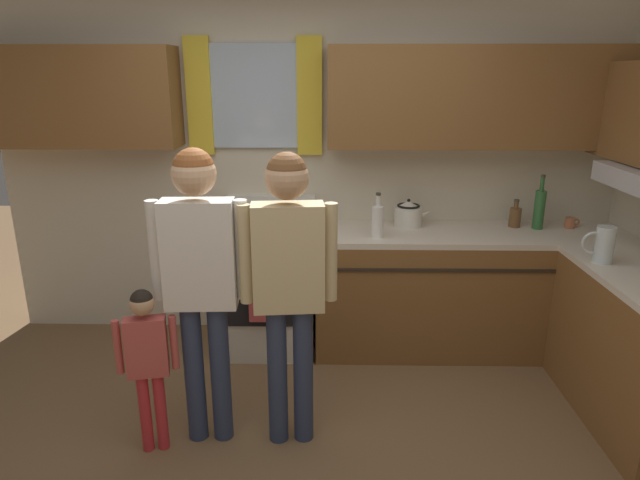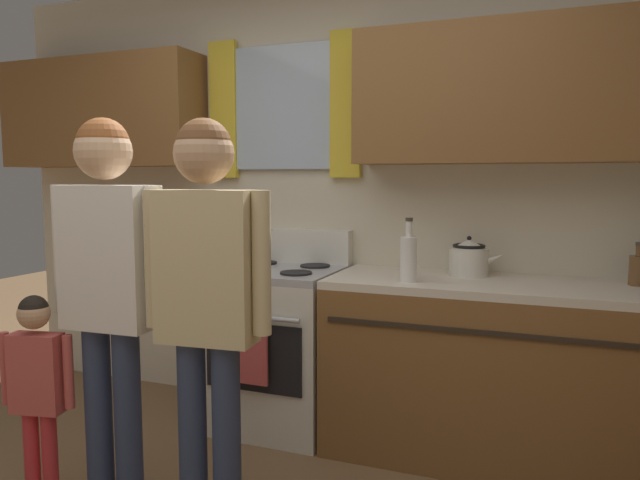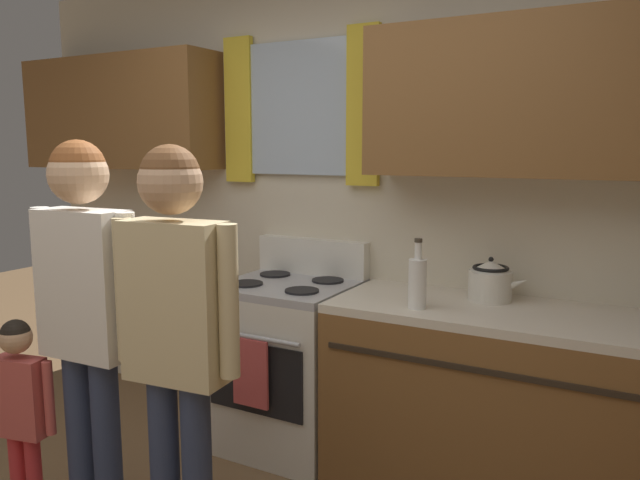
% 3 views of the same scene
% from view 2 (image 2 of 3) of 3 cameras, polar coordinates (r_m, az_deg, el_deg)
% --- Properties ---
extents(back_wall_unit, '(4.60, 0.42, 2.60)m').
position_cam_2_polar(back_wall_unit, '(3.44, 2.67, 7.71)').
color(back_wall_unit, beige).
rests_on(back_wall_unit, ground).
extents(kitchen_counter_run, '(2.22, 1.82, 0.90)m').
position_cam_2_polar(kitchen_counter_run, '(2.85, 27.60, -14.31)').
color(kitchen_counter_run, brown).
rests_on(kitchen_counter_run, ground).
extents(stove_oven, '(0.67, 0.67, 1.10)m').
position_cam_2_polar(stove_oven, '(3.43, -3.93, -9.90)').
color(stove_oven, silver).
rests_on(stove_oven, ground).
extents(bottle_squat_brown, '(0.08, 0.08, 0.21)m').
position_cam_2_polar(bottle_squat_brown, '(3.17, 28.23, -2.49)').
color(bottle_squat_brown, brown).
rests_on(bottle_squat_brown, kitchen_counter_run).
extents(bottle_milk_white, '(0.08, 0.08, 0.31)m').
position_cam_2_polar(bottle_milk_white, '(2.91, 8.49, -1.67)').
color(bottle_milk_white, white).
rests_on(bottle_milk_white, kitchen_counter_run).
extents(stovetop_kettle, '(0.27, 0.20, 0.21)m').
position_cam_2_polar(stovetop_kettle, '(3.17, 14.11, -1.63)').
color(stovetop_kettle, silver).
rests_on(stovetop_kettle, kitchen_counter_run).
extents(adult_holding_child, '(0.51, 0.22, 1.64)m').
position_cam_2_polar(adult_holding_child, '(2.50, -19.68, -2.97)').
color(adult_holding_child, '#2D3856').
rests_on(adult_holding_child, ground).
extents(adult_in_plaid, '(0.50, 0.22, 1.62)m').
position_cam_2_polar(adult_in_plaid, '(2.23, -10.83, -4.08)').
color(adult_in_plaid, '#2D3856').
rests_on(adult_in_plaid, ground).
extents(small_child, '(0.31, 0.13, 0.94)m').
position_cam_2_polar(small_child, '(2.72, -25.49, -12.10)').
color(small_child, red).
rests_on(small_child, ground).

